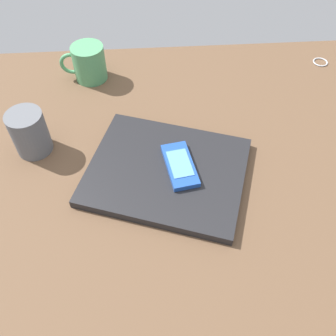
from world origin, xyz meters
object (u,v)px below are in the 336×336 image
at_px(pen_cup, 31,133).
at_px(laptop_closed, 168,171).
at_px(key_ring, 322,62).
at_px(cell_phone_on_laptop, 182,165).
at_px(coffee_mug, 90,63).

bearing_deg(pen_cup, laptop_closed, 161.77).
xyz_separation_m(key_ring, pen_cup, (0.70, 0.26, 0.05)).
bearing_deg(key_ring, cell_phone_on_laptop, 40.57).
bearing_deg(laptop_closed, cell_phone_on_laptop, -157.55).
bearing_deg(key_ring, pen_cup, 20.20).
xyz_separation_m(laptop_closed, cell_phone_on_laptop, (-0.03, -0.00, 0.02)).
bearing_deg(pen_cup, cell_phone_on_laptop, 163.57).
relative_size(laptop_closed, pen_cup, 3.18).
height_order(cell_phone_on_laptop, pen_cup, pen_cup).
distance_m(laptop_closed, coffee_mug, 0.37).
xyz_separation_m(laptop_closed, pen_cup, (0.27, -0.09, 0.04)).
height_order(laptop_closed, key_ring, laptop_closed).
distance_m(key_ring, pen_cup, 0.75).
relative_size(coffee_mug, pen_cup, 1.17).
relative_size(coffee_mug, key_ring, 2.91).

